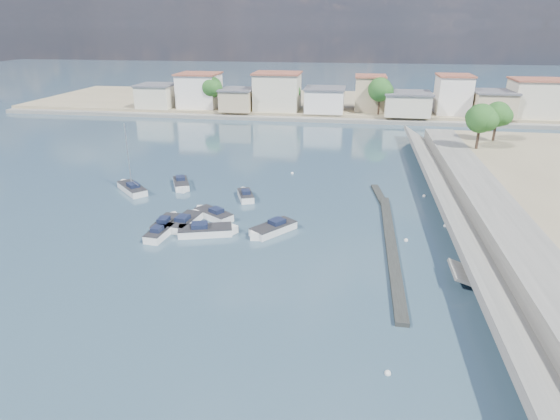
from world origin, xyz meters
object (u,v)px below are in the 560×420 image
motorboat_c (212,214)px  motorboat_f (245,195)px  motorboat_a (167,223)px  sailboat (131,188)px  motorboat_b (161,233)px  motorboat_e (186,221)px  motorboat_g (181,184)px  motorboat_d (271,230)px  motorboat_h (208,231)px

motorboat_c → motorboat_f: size_ratio=1.14×
motorboat_a → sailboat: sailboat is taller
motorboat_b → motorboat_f: size_ratio=1.02×
motorboat_b → sailboat: bearing=126.0°
motorboat_a → sailboat: size_ratio=0.53×
motorboat_b → sailboat: sailboat is taller
motorboat_c → motorboat_e: bearing=-132.4°
motorboat_g → motorboat_f: bearing=-16.9°
motorboat_b → motorboat_c: (3.75, 5.55, 0.00)m
motorboat_d → sailboat: bearing=153.6°
motorboat_c → motorboat_f: bearing=71.2°
motorboat_f → motorboat_e: bearing=-116.2°
motorboat_e → motorboat_f: (4.39, 8.92, -0.00)m
motorboat_e → sailboat: bearing=138.9°
motorboat_b → motorboat_f: same height
motorboat_f → sailboat: sailboat is taller
motorboat_d → motorboat_h: size_ratio=0.84×
sailboat → motorboat_d: bearing=-26.4°
motorboat_f → motorboat_h: bearing=-97.1°
motorboat_f → sailboat: bearing=178.7°
motorboat_f → sailboat: 15.03m
motorboat_c → motorboat_e: same height
motorboat_a → motorboat_h: same height
motorboat_e → motorboat_g: size_ratio=1.09×
motorboat_g → motorboat_h: size_ratio=0.83×
sailboat → motorboat_f: bearing=-1.3°
motorboat_a → motorboat_e: same height
motorboat_b → motorboat_g: size_ratio=0.87×
motorboat_b → motorboat_g: (-3.28, 14.91, 0.00)m
motorboat_c → motorboat_g: 11.71m
motorboat_a → motorboat_f: same height
motorboat_c → motorboat_h: bearing=-78.7°
motorboat_d → motorboat_e: bearing=176.0°
motorboat_f → motorboat_g: size_ratio=0.85×
motorboat_c → motorboat_e: size_ratio=0.88×
motorboat_d → motorboat_g: 18.82m
motorboat_h → motorboat_a: bearing=166.2°
motorboat_a → motorboat_b: (0.31, -2.41, -0.00)m
motorboat_g → sailboat: 6.28m
motorboat_g → sailboat: (-5.78, -2.46, 0.04)m
motorboat_d → motorboat_e: (-9.31, 0.66, 0.00)m
motorboat_d → motorboat_e: same height
motorboat_e → motorboat_h: size_ratio=0.91×
motorboat_g → motorboat_d: bearing=-41.1°
motorboat_h → sailboat: (-13.67, 11.25, 0.04)m
motorboat_b → motorboat_e: same height
motorboat_f → motorboat_b: bearing=-116.3°
sailboat → motorboat_h: bearing=-39.5°
motorboat_a → motorboat_h: bearing=-13.8°
motorboat_b → motorboat_d: bearing=13.1°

